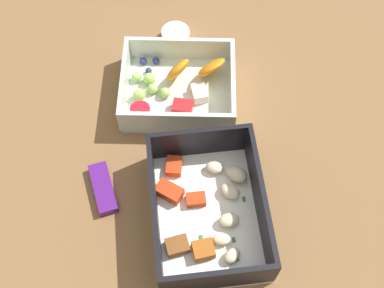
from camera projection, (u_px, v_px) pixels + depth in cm
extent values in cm
cube|color=brown|center=(187.00, 147.00, 69.91)|extent=(80.00, 80.00, 2.00)
cube|color=white|center=(207.00, 215.00, 63.68)|extent=(18.62, 13.74, 0.60)
cube|color=black|center=(218.00, 279.00, 56.63)|extent=(0.83, 13.44, 5.72)
cube|color=black|center=(199.00, 142.00, 65.20)|extent=(0.83, 13.44, 5.72)
cube|color=black|center=(155.00, 211.00, 60.56)|extent=(17.20, 0.89, 5.72)
cube|color=black|center=(261.00, 200.00, 61.27)|extent=(17.20, 0.89, 5.72)
ellipsoid|color=beige|center=(229.00, 220.00, 62.08)|extent=(1.93, 2.66, 1.29)
ellipsoid|color=beige|center=(236.00, 174.00, 64.98)|extent=(3.53, 3.56, 1.47)
ellipsoid|color=beige|center=(230.00, 191.00, 63.94)|extent=(3.14, 3.16, 1.31)
ellipsoid|color=beige|center=(215.00, 167.00, 65.68)|extent=(2.35, 2.76, 1.17)
ellipsoid|color=beige|center=(232.00, 256.00, 60.06)|extent=(2.57, 2.72, 1.12)
ellipsoid|color=beige|center=(222.00, 239.00, 61.05)|extent=(1.89, 2.43, 1.10)
cube|color=red|center=(193.00, 200.00, 63.75)|extent=(1.75, 2.49, 1.12)
cube|color=#AD5B1E|center=(203.00, 250.00, 60.46)|extent=(2.50, 2.76, 1.44)
cube|color=red|center=(169.00, 192.00, 64.10)|extent=(3.66, 3.91, 1.50)
cube|color=red|center=(174.00, 166.00, 66.05)|extent=(2.99, 2.52, 1.13)
cube|color=brown|center=(177.00, 246.00, 60.75)|extent=(2.48, 2.99, 1.36)
cube|color=#387A33|center=(237.00, 259.00, 60.58)|extent=(0.60, 0.40, 0.20)
cube|color=#387A33|center=(234.00, 240.00, 61.70)|extent=(0.60, 0.40, 0.20)
cube|color=#387A33|center=(244.00, 199.00, 64.29)|extent=(0.60, 0.40, 0.20)
cube|color=#387A33|center=(204.00, 237.00, 61.87)|extent=(0.60, 0.40, 0.20)
cube|color=silver|center=(179.00, 93.00, 72.68)|extent=(15.49, 17.55, 0.60)
cube|color=silver|center=(176.00, 122.00, 67.59)|extent=(3.02, 15.60, 4.04)
cube|color=silver|center=(180.00, 48.00, 73.71)|extent=(3.02, 15.60, 4.04)
cube|color=silver|center=(124.00, 83.00, 70.73)|extent=(11.97, 2.45, 4.04)
cube|color=silver|center=(232.00, 85.00, 70.57)|extent=(11.97, 2.45, 4.04)
ellipsoid|color=orange|center=(178.00, 70.00, 71.51)|extent=(5.21, 5.25, 4.35)
ellipsoid|color=orange|center=(211.00, 67.00, 71.70)|extent=(5.58, 5.77, 4.35)
cube|color=red|center=(181.00, 108.00, 70.12)|extent=(2.79, 3.24, 1.65)
cube|color=#F4EACC|center=(199.00, 93.00, 71.35)|extent=(2.78, 2.17, 1.58)
sphere|color=#9ECC60|center=(137.00, 77.00, 72.79)|extent=(1.49, 1.49, 1.49)
sphere|color=#9ECC60|center=(139.00, 95.00, 71.07)|extent=(1.84, 1.84, 1.84)
sphere|color=#9ECC60|center=(149.00, 79.00, 72.43)|extent=(1.80, 1.80, 1.80)
sphere|color=#9ECC60|center=(165.00, 93.00, 71.41)|extent=(1.55, 1.55, 1.55)
sphere|color=#9ECC60|center=(153.00, 89.00, 71.77)|extent=(1.50, 1.50, 1.50)
cone|color=red|center=(141.00, 113.00, 69.34)|extent=(2.80, 2.80, 2.24)
sphere|color=navy|center=(149.00, 71.00, 73.65)|extent=(0.96, 0.96, 0.96)
sphere|color=navy|center=(143.00, 61.00, 74.44)|extent=(1.09, 1.09, 1.09)
sphere|color=navy|center=(156.00, 61.00, 74.48)|extent=(1.08, 1.08, 1.08)
cube|color=#51197A|center=(103.00, 188.00, 65.13)|extent=(7.31, 3.58, 1.20)
cylinder|color=white|center=(176.00, 35.00, 77.16)|extent=(4.28, 4.28, 1.75)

